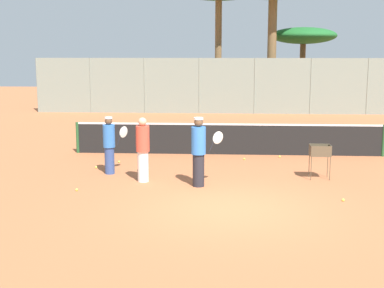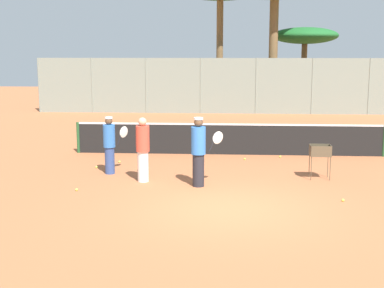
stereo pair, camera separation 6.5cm
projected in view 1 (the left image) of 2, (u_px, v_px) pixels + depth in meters
name	position (u px, v px, depth m)	size (l,w,h in m)	color
ground_plane	(229.00, 209.00, 11.97)	(80.00, 80.00, 0.00)	#B7663D
tennis_net	(228.00, 138.00, 18.15)	(10.49, 0.10, 1.07)	#26592D
back_fence	(227.00, 86.00, 29.85)	(21.72, 0.08, 3.10)	gray
tree_1	(303.00, 37.00, 33.52)	(4.15, 4.15, 4.94)	brown
player_white_outfit	(143.00, 149.00, 14.35)	(0.36, 0.92, 1.75)	white
player_red_cap	(109.00, 144.00, 15.27)	(0.66, 0.72, 1.65)	#334C8C
player_yellow_shirt	(199.00, 151.00, 13.83)	(0.87, 0.53, 1.81)	#26262D
ball_cart	(320.00, 153.00, 14.67)	(0.56, 0.41, 0.95)	brown
tennis_ball_0	(343.00, 200.00, 12.58)	(0.07, 0.07, 0.07)	#D1E54C
tennis_ball_1	(119.00, 162.00, 16.89)	(0.07, 0.07, 0.07)	#D1E54C
tennis_ball_2	(96.00, 167.00, 16.11)	(0.07, 0.07, 0.07)	#D1E54C
tennis_ball_3	(244.00, 159.00, 17.34)	(0.07, 0.07, 0.07)	#D1E54C
tennis_ball_4	(280.00, 157.00, 17.73)	(0.07, 0.07, 0.07)	#D1E54C
tennis_ball_5	(200.00, 161.00, 17.09)	(0.07, 0.07, 0.07)	#D1E54C
tennis_ball_6	(77.00, 190.00, 13.50)	(0.07, 0.07, 0.07)	#D1E54C
parked_car	(207.00, 96.00, 34.14)	(4.20, 1.70, 1.60)	#3F4C8C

